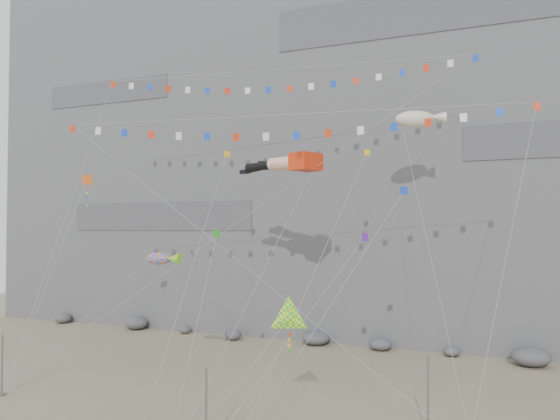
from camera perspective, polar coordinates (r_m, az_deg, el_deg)
name	(u,v)px	position (r m, az deg, el deg)	size (l,w,h in m)	color
ground	(231,399)	(36.58, -5.15, -19.04)	(120.00, 120.00, 0.00)	gray
cliff	(355,108)	(66.59, 7.84, 10.49)	(80.00, 28.00, 50.00)	slate
talus_boulders	(316,338)	(51.68, 3.75, -13.23)	(60.00, 3.00, 1.20)	#5A5A5F
anchor_pole_left	(2,365)	(40.68, -27.05, -14.23)	(0.12, 0.12, 3.90)	slate
anchor_pole_center	(206,408)	(28.72, -7.73, -19.83)	(0.12, 0.12, 3.89)	slate
anchor_pole_right	(428,397)	(30.57, 15.20, -18.34)	(0.12, 0.12, 4.22)	slate
legs_kite	(286,164)	(41.51, 0.64, 4.81)	(7.32, 17.58, 21.30)	red
flag_banner_upper	(279,69)	(46.35, -0.15, 14.48)	(30.37, 15.68, 31.04)	red
flag_banner_lower	(281,115)	(38.08, 0.15, 9.90)	(32.23, 8.87, 23.15)	red
harlequin_kite	(87,181)	(44.14, -19.54, 2.90)	(2.71, 6.24, 15.54)	red
fish_windsock	(158,259)	(40.46, -12.61, -4.99)	(9.53, 6.46, 12.93)	orange
delta_kite	(289,318)	(29.92, 0.90, -11.25)	(5.02, 4.19, 8.03)	#FDF50C
blimp_windsock	(416,119)	(44.10, 13.98, 9.18)	(6.72, 14.85, 23.81)	beige
small_kite_a	(226,158)	(43.62, -5.67, 5.44)	(2.55, 14.01, 21.39)	#FD9C15
small_kite_b	(364,239)	(35.27, 8.73, -3.06)	(6.28, 9.77, 14.75)	#681B9E
small_kite_c	(216,237)	(36.43, -6.69, -2.83)	(2.66, 9.09, 13.54)	green
small_kite_d	(364,159)	(41.09, 8.79, 5.29)	(3.43, 16.49, 23.02)	yellow
small_kite_e	(401,195)	(33.68, 12.55, 1.55)	(7.57, 7.86, 16.41)	blue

